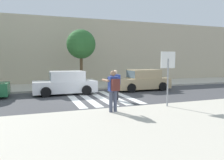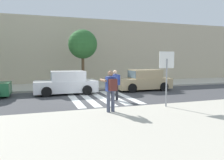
% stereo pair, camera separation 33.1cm
% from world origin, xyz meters
% --- Properties ---
extents(ground_plane, '(120.00, 120.00, 0.00)m').
position_xyz_m(ground_plane, '(0.00, 0.00, 0.00)').
color(ground_plane, '#424244').
extents(sidewalk_near, '(60.00, 6.00, 0.14)m').
position_xyz_m(sidewalk_near, '(0.00, -6.20, 0.07)').
color(sidewalk_near, beige).
rests_on(sidewalk_near, ground).
extents(sidewalk_far, '(60.00, 4.80, 0.14)m').
position_xyz_m(sidewalk_far, '(0.00, 6.00, 0.07)').
color(sidewalk_far, beige).
rests_on(sidewalk_far, ground).
extents(building_facade_far, '(56.00, 4.00, 6.23)m').
position_xyz_m(building_facade_far, '(0.00, 10.40, 3.11)').
color(building_facade_far, beige).
rests_on(building_facade_far, ground).
extents(crosswalk_stripe_0, '(0.44, 5.20, 0.01)m').
position_xyz_m(crosswalk_stripe_0, '(-1.60, 0.20, 0.00)').
color(crosswalk_stripe_0, silver).
rests_on(crosswalk_stripe_0, ground).
extents(crosswalk_stripe_1, '(0.44, 5.20, 0.01)m').
position_xyz_m(crosswalk_stripe_1, '(-0.80, 0.20, 0.00)').
color(crosswalk_stripe_1, silver).
rests_on(crosswalk_stripe_1, ground).
extents(crosswalk_stripe_2, '(0.44, 5.20, 0.01)m').
position_xyz_m(crosswalk_stripe_2, '(0.00, 0.20, 0.00)').
color(crosswalk_stripe_2, silver).
rests_on(crosswalk_stripe_2, ground).
extents(crosswalk_stripe_3, '(0.44, 5.20, 0.01)m').
position_xyz_m(crosswalk_stripe_3, '(0.80, 0.20, 0.00)').
color(crosswalk_stripe_3, silver).
rests_on(crosswalk_stripe_3, ground).
extents(crosswalk_stripe_4, '(0.44, 5.20, 0.01)m').
position_xyz_m(crosswalk_stripe_4, '(1.60, 0.20, 0.00)').
color(crosswalk_stripe_4, silver).
rests_on(crosswalk_stripe_4, ground).
extents(stop_sign, '(0.76, 0.08, 2.55)m').
position_xyz_m(stop_sign, '(2.06, -3.76, 1.99)').
color(stop_sign, gray).
rests_on(stop_sign, sidewalk_near).
extents(photographer_with_backpack, '(0.63, 0.88, 1.72)m').
position_xyz_m(photographer_with_backpack, '(-0.71, -3.98, 1.17)').
color(photographer_with_backpack, '#474C60').
rests_on(photographer_with_backpack, sidewalk_near).
extents(pedestrian_crossing, '(0.56, 0.34, 1.72)m').
position_xyz_m(pedestrian_crossing, '(0.55, -0.89, 0.97)').
color(pedestrian_crossing, '#232328').
rests_on(pedestrian_crossing, ground).
extents(parked_car_white, '(4.10, 1.92, 1.55)m').
position_xyz_m(parked_car_white, '(-1.80, 2.30, 0.73)').
color(parked_car_white, white).
rests_on(parked_car_white, ground).
extents(parked_car_tan, '(4.10, 1.92, 1.55)m').
position_xyz_m(parked_car_tan, '(3.96, 2.30, 0.73)').
color(parked_car_tan, tan).
rests_on(parked_car_tan, ground).
extents(street_tree_center, '(2.34, 2.34, 4.58)m').
position_xyz_m(street_tree_center, '(-0.12, 5.15, 3.52)').
color(street_tree_center, brown).
rests_on(street_tree_center, sidewalk_far).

